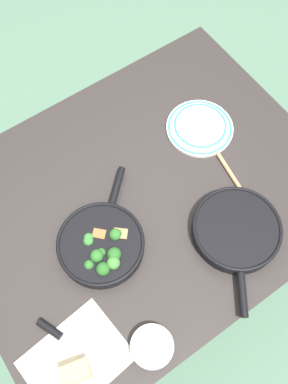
% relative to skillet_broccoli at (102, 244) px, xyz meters
% --- Properties ---
extents(ground_plane, '(14.00, 14.00, 0.00)m').
position_rel_skillet_broccoli_xyz_m(ground_plane, '(-0.22, -0.08, -0.79)').
color(ground_plane, '#51755B').
extents(dining_table_red, '(1.30, 1.02, 0.76)m').
position_rel_skillet_broccoli_xyz_m(dining_table_red, '(-0.22, -0.08, -0.10)').
color(dining_table_red, '#2D2826').
rests_on(dining_table_red, ground_plane).
extents(skillet_broccoli, '(0.36, 0.34, 0.07)m').
position_rel_skillet_broccoli_xyz_m(skillet_broccoli, '(0.00, 0.00, 0.00)').
color(skillet_broccoli, black).
rests_on(skillet_broccoli, dining_table_red).
extents(skillet_eggs, '(0.32, 0.38, 0.05)m').
position_rel_skillet_broccoli_xyz_m(skillet_eggs, '(-0.39, 0.21, -0.00)').
color(skillet_eggs, black).
rests_on(skillet_eggs, dining_table_red).
extents(wooden_spoon, '(0.08, 0.36, 0.02)m').
position_rel_skillet_broccoli_xyz_m(wooden_spoon, '(-0.51, 0.10, -0.02)').
color(wooden_spoon, tan).
rests_on(wooden_spoon, dining_table_red).
extents(parchment_sheet, '(0.31, 0.25, 0.00)m').
position_rel_skillet_broccoli_xyz_m(parchment_sheet, '(0.25, 0.25, -0.03)').
color(parchment_sheet, beige).
rests_on(parchment_sheet, dining_table_red).
extents(grater_knife, '(0.13, 0.26, 0.02)m').
position_rel_skillet_broccoli_xyz_m(grater_knife, '(0.25, 0.18, -0.02)').
color(grater_knife, silver).
rests_on(grater_knife, dining_table_red).
extents(cheese_block, '(0.09, 0.07, 0.06)m').
position_rel_skillet_broccoli_xyz_m(cheese_block, '(0.27, 0.28, -0.00)').
color(cheese_block, '#EACC66').
rests_on(cheese_block, dining_table_red).
extents(dinner_plate_stack, '(0.25, 0.25, 0.03)m').
position_rel_skillet_broccoli_xyz_m(dinner_plate_stack, '(-0.55, -0.18, -0.02)').
color(dinner_plate_stack, white).
rests_on(dinner_plate_stack, dining_table_red).
extents(prep_bowl_steel, '(0.13, 0.13, 0.04)m').
position_rel_skillet_broccoli_xyz_m(prep_bowl_steel, '(0.05, 0.35, -0.01)').
color(prep_bowl_steel, '#B7B7BC').
rests_on(prep_bowl_steel, dining_table_red).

